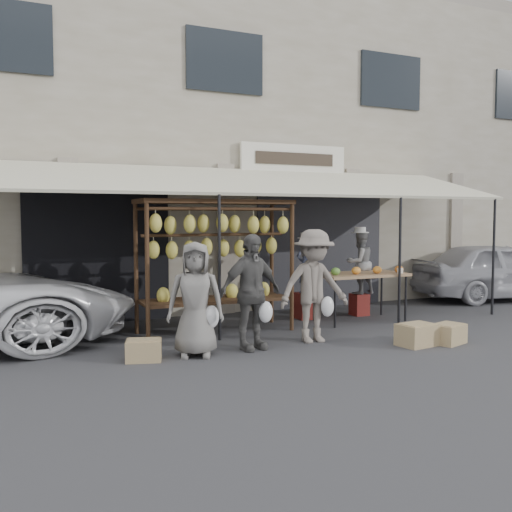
{
  "coord_description": "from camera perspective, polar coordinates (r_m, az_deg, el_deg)",
  "views": [
    {
      "loc": [
        -4.11,
        -7.22,
        1.96
      ],
      "look_at": [
        -0.26,
        1.4,
        1.3
      ],
      "focal_mm": 40.0,
      "sensor_mm": 36.0,
      "label": 1
    }
  ],
  "objects": [
    {
      "name": "produce_table",
      "position": [
        10.78,
        10.46,
        -1.9
      ],
      "size": [
        1.7,
        0.9,
        1.04
      ],
      "color": "#9C7D56",
      "rests_on": "ground_plane"
    },
    {
      "name": "vendor_left",
      "position": [
        10.89,
        5.04,
        -0.87
      ],
      "size": [
        0.41,
        0.29,
        1.08
      ],
      "primitive_type": "imported",
      "rotation": [
        0.0,
        0.0,
        3.06
      ],
      "color": "#41475F",
      "rests_on": "stool_left"
    },
    {
      "name": "sedan",
      "position": [
        14.52,
        23.12,
        -1.36
      ],
      "size": [
        4.27,
        2.39,
        1.37
      ],
      "primitive_type": "imported",
      "rotation": [
        0.0,
        0.0,
        1.37
      ],
      "color": "#B2B1B7",
      "rests_on": "ground_plane"
    },
    {
      "name": "crate_near_a",
      "position": [
        9.05,
        15.78,
        -7.6
      ],
      "size": [
        0.6,
        0.49,
        0.33
      ],
      "primitive_type": "cube",
      "rotation": [
        0.0,
        0.0,
        0.14
      ],
      "color": "tan",
      "rests_on": "ground_plane"
    },
    {
      "name": "stool_left",
      "position": [
        10.98,
        5.01,
        -4.98
      ],
      "size": [
        0.36,
        0.36,
        0.5
      ],
      "primitive_type": "cube",
      "rotation": [
        0.0,
        0.0,
        -0.03
      ],
      "color": "maroon",
      "rests_on": "ground_plane"
    },
    {
      "name": "customer_mid",
      "position": [
        8.35,
        -0.54,
        -3.61
      ],
      "size": [
        1.06,
        0.58,
        1.71
      ],
      "primitive_type": "imported",
      "rotation": [
        0.0,
        0.0,
        0.17
      ],
      "color": "#52504D",
      "rests_on": "ground_plane"
    },
    {
      "name": "customer_left",
      "position": [
        8.0,
        -6.09,
        -4.33
      ],
      "size": [
        0.91,
        0.75,
        1.61
      ],
      "primitive_type": "imported",
      "rotation": [
        0.0,
        0.0,
        -0.34
      ],
      "color": "slate",
      "rests_on": "ground_plane"
    },
    {
      "name": "crate_far",
      "position": [
        7.99,
        -11.16,
        -9.24
      ],
      "size": [
        0.55,
        0.47,
        0.28
      ],
      "primitive_type": "cube",
      "rotation": [
        0.0,
        0.0,
        -0.28
      ],
      "color": "tan",
      "rests_on": "ground_plane"
    },
    {
      "name": "ground_plane",
      "position": [
        8.54,
        5.5,
        -9.29
      ],
      "size": [
        90.0,
        90.0,
        0.0
      ],
      "primitive_type": "plane",
      "color": "#2D2D30"
    },
    {
      "name": "shophouse",
      "position": [
        14.42,
        -7.48,
        10.69
      ],
      "size": [
        24.0,
        6.15,
        7.3
      ],
      "color": "#B0A797",
      "rests_on": "ground_plane"
    },
    {
      "name": "awning",
      "position": [
        10.37,
        -0.64,
        7.39
      ],
      "size": [
        10.0,
        2.35,
        2.92
      ],
      "color": "beige",
      "rests_on": "ground_plane"
    },
    {
      "name": "vendor_right",
      "position": [
        11.42,
        10.34,
        -0.64
      ],
      "size": [
        0.65,
        0.53,
        1.25
      ],
      "primitive_type": "imported",
      "rotation": [
        0.0,
        0.0,
        3.24
      ],
      "color": "gray",
      "rests_on": "stool_right"
    },
    {
      "name": "stool_right",
      "position": [
        11.51,
        10.28,
        -4.79
      ],
      "size": [
        0.38,
        0.38,
        0.43
      ],
      "primitive_type": "cube",
      "rotation": [
        0.0,
        0.0,
        0.29
      ],
      "color": "maroon",
      "rests_on": "ground_plane"
    },
    {
      "name": "customer_right",
      "position": [
        8.89,
        5.79,
        -3.0
      ],
      "size": [
        1.18,
        0.73,
        1.76
      ],
      "primitive_type": "imported",
      "rotation": [
        0.0,
        0.0,
        -0.07
      ],
      "color": "slate",
      "rests_on": "ground_plane"
    },
    {
      "name": "crate_near_b",
      "position": [
        9.34,
        18.66,
        -7.39
      ],
      "size": [
        0.6,
        0.52,
        0.3
      ],
      "primitive_type": "cube",
      "rotation": [
        0.0,
        0.0,
        0.33
      ],
      "color": "tan",
      "rests_on": "ground_plane"
    },
    {
      "name": "banana_rack",
      "position": [
        9.54,
        -4.01,
        1.66
      ],
      "size": [
        2.6,
        0.9,
        2.24
      ],
      "color": "#3C2818",
      "rests_on": "ground_plane"
    }
  ]
}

